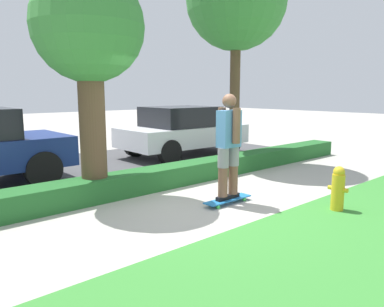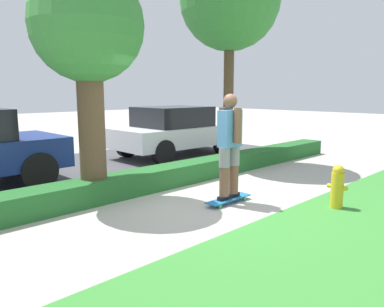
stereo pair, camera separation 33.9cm
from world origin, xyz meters
name	(u,v)px [view 1 (the left image)]	position (x,y,z in m)	size (l,w,h in m)	color
ground_plane	(209,206)	(0.00, 0.00, 0.00)	(60.00, 60.00, 0.00)	#ADA89E
street_asphalt	(94,169)	(0.00, 4.20, 0.00)	(12.99, 5.00, 0.01)	#474749
hedge_row	(154,178)	(0.00, 1.60, 0.21)	(12.99, 0.60, 0.41)	#236028
skateboard	(228,200)	(0.36, -0.10, 0.07)	(0.98, 0.24, 0.09)	#1E6BAD
skater_person	(229,144)	(0.36, -0.10, 1.06)	(0.52, 0.47, 1.81)	black
tree_near	(89,33)	(-1.24, 1.68, 2.91)	(1.91, 1.91, 3.98)	brown
tree_mid	(236,0)	(2.98, 2.16, 4.16)	(2.51, 2.51, 5.45)	brown
parked_car_middle	(183,130)	(2.96, 4.22, 0.77)	(3.88, 1.92, 1.49)	silver
fire_hydrant	(338,188)	(1.43, -1.55, 0.37)	(0.21, 0.33, 0.74)	gold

